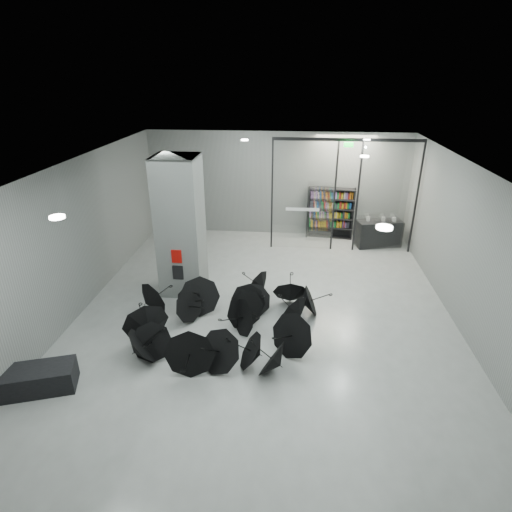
# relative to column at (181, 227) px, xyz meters

# --- Properties ---
(room) EXTENTS (14.00, 14.02, 4.01)m
(room) POSITION_rel_column_xyz_m (2.50, -2.00, 0.84)
(room) COLOR gray
(room) RESTS_ON ground
(column) EXTENTS (1.20, 1.20, 4.00)m
(column) POSITION_rel_column_xyz_m (0.00, 0.00, 0.00)
(column) COLOR slate
(column) RESTS_ON ground
(fire_cabinet) EXTENTS (0.28, 0.04, 0.38)m
(fire_cabinet) POSITION_rel_column_xyz_m (0.00, -0.62, -0.65)
(fire_cabinet) COLOR #A50A07
(fire_cabinet) RESTS_ON column
(info_panel) EXTENTS (0.30, 0.03, 0.42)m
(info_panel) POSITION_rel_column_xyz_m (0.00, -0.62, -1.15)
(info_panel) COLOR black
(info_panel) RESTS_ON column
(exit_sign) EXTENTS (0.30, 0.06, 0.15)m
(exit_sign) POSITION_rel_column_xyz_m (4.90, 3.30, 1.82)
(exit_sign) COLOR #0CE533
(exit_sign) RESTS_ON room
(glass_partition) EXTENTS (5.06, 0.08, 4.00)m
(glass_partition) POSITION_rel_column_xyz_m (4.89, 3.50, 0.18)
(glass_partition) COLOR silver
(glass_partition) RESTS_ON ground
(bench) EXTENTS (1.73, 1.16, 0.51)m
(bench) POSITION_rel_column_xyz_m (-2.00, -4.56, -1.74)
(bench) COLOR black
(bench) RESTS_ON ground
(bookshelf) EXTENTS (1.82, 0.60, 1.97)m
(bookshelf) POSITION_rel_column_xyz_m (4.62, 4.75, -1.01)
(bookshelf) COLOR black
(bookshelf) RESTS_ON ground
(shop_counter) EXTENTS (1.75, 1.03, 0.98)m
(shop_counter) POSITION_rel_column_xyz_m (6.37, 3.99, -1.51)
(shop_counter) COLOR black
(shop_counter) RESTS_ON ground
(umbrella_cluster) EXTENTS (5.22, 4.44, 1.28)m
(umbrella_cluster) POSITION_rel_column_xyz_m (1.60, -2.20, -1.71)
(umbrella_cluster) COLOR black
(umbrella_cluster) RESTS_ON ground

